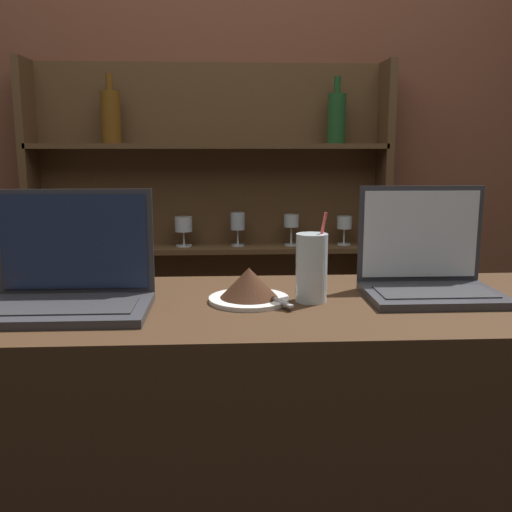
# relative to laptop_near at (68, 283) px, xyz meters

# --- Properties ---
(bar_counter) EXTENTS (1.65, 0.54, 0.96)m
(bar_counter) POSITION_rel_laptop_near_xyz_m (0.37, 0.03, -0.54)
(bar_counter) COLOR #382314
(bar_counter) RESTS_ON ground_plane
(back_wall) EXTENTS (7.00, 0.06, 2.70)m
(back_wall) POSITION_rel_laptop_near_xyz_m (0.37, 1.21, 0.33)
(back_wall) COLOR brown
(back_wall) RESTS_ON ground_plane
(back_shelf) EXTENTS (1.43, 0.18, 1.64)m
(back_shelf) POSITION_rel_laptop_near_xyz_m (0.28, 1.13, -0.16)
(back_shelf) COLOR brown
(back_shelf) RESTS_ON ground_plane
(laptop_near) EXTENTS (0.35, 0.22, 0.25)m
(laptop_near) POSITION_rel_laptop_near_xyz_m (0.00, 0.00, 0.00)
(laptop_near) COLOR #333338
(laptop_near) RESTS_ON bar_counter
(laptop_far) EXTENTS (0.30, 0.22, 0.25)m
(laptop_far) POSITION_rel_laptop_near_xyz_m (0.80, 0.08, 0.00)
(laptop_far) COLOR #333338
(laptop_far) RESTS_ON bar_counter
(cake_plate) EXTENTS (0.18, 0.18, 0.08)m
(cake_plate) POSITION_rel_laptop_near_xyz_m (0.39, 0.04, -0.02)
(cake_plate) COLOR silver
(cake_plate) RESTS_ON bar_counter
(water_glass) EXTENTS (0.07, 0.07, 0.20)m
(water_glass) POSITION_rel_laptop_near_xyz_m (0.52, 0.03, 0.02)
(water_glass) COLOR silver
(water_glass) RESTS_ON bar_counter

